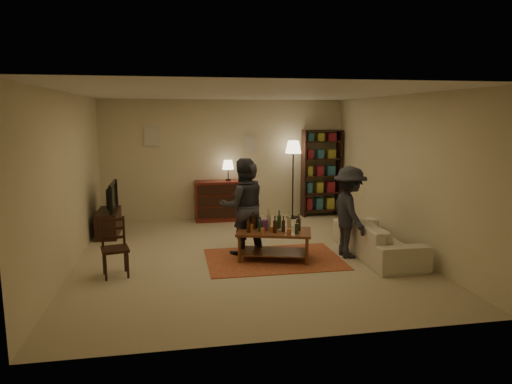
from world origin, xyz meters
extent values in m
plane|color=#C6B793|center=(0.00, 0.00, 0.00)|extent=(6.00, 6.00, 0.00)
plane|color=beige|center=(0.00, 3.00, 1.35)|extent=(5.50, 0.00, 5.50)
plane|color=beige|center=(-2.75, 0.00, 1.35)|extent=(0.00, 6.00, 6.00)
plane|color=beige|center=(2.75, 0.00, 1.35)|extent=(0.00, 6.00, 6.00)
plane|color=beige|center=(0.00, -3.00, 1.35)|extent=(5.50, 0.00, 5.50)
plane|color=white|center=(0.00, 0.00, 2.70)|extent=(6.00, 6.00, 0.00)
cube|color=beige|center=(-1.60, 2.98, 1.90)|extent=(0.35, 0.03, 0.45)
cube|color=beige|center=(0.60, 2.98, 1.70)|extent=(0.30, 0.03, 0.40)
cube|color=maroon|center=(0.44, -0.30, 0.01)|extent=(2.20, 1.50, 0.01)
cube|color=brown|center=(0.44, -0.30, 0.47)|extent=(1.33, 0.96, 0.04)
cube|color=brown|center=(0.44, -0.30, 0.13)|extent=(1.20, 0.84, 0.02)
cylinder|color=brown|center=(-0.15, -0.40, 0.22)|extent=(0.05, 0.05, 0.45)
cylinder|color=brown|center=(0.87, -0.70, 0.22)|extent=(0.05, 0.05, 0.45)
cylinder|color=brown|center=(0.00, 0.11, 0.22)|extent=(0.05, 0.05, 0.45)
cylinder|color=brown|center=(1.02, -0.19, 0.22)|extent=(0.05, 0.05, 0.45)
cylinder|color=#C0702C|center=(0.08, -0.19, 0.54)|extent=(0.07, 0.07, 0.10)
cylinder|color=#C0702C|center=(0.21, -0.44, 0.53)|extent=(0.07, 0.07, 0.09)
cylinder|color=#C0702C|center=(0.54, -0.10, 0.54)|extent=(0.07, 0.07, 0.11)
cylinder|color=#C0702C|center=(0.62, -0.55, 0.53)|extent=(0.07, 0.07, 0.09)
cylinder|color=#C0702C|center=(0.84, -0.21, 0.54)|extent=(0.07, 0.07, 0.10)
cylinder|color=#C0702C|center=(0.39, -0.33, 0.53)|extent=(0.06, 0.06, 0.08)
cube|color=#713593|center=(0.27, -0.23, 0.58)|extent=(0.14, 0.09, 0.18)
cylinder|color=gray|center=(0.54, -0.35, 0.50)|extent=(0.12, 0.12, 0.02)
cube|color=black|center=(-2.03, -0.64, 0.41)|extent=(0.45, 0.45, 0.04)
cylinder|color=black|center=(-2.15, -0.83, 0.20)|extent=(0.04, 0.04, 0.40)
cylinder|color=black|center=(-1.85, -0.76, 0.20)|extent=(0.04, 0.04, 0.40)
cylinder|color=black|center=(-2.22, -0.53, 0.20)|extent=(0.04, 0.04, 0.40)
cylinder|color=black|center=(-1.92, -0.46, 0.20)|extent=(0.04, 0.04, 0.40)
cube|color=black|center=(-2.07, -0.49, 0.65)|extent=(0.31, 0.10, 0.45)
cube|color=black|center=(-2.45, 1.80, 0.25)|extent=(0.40, 1.00, 0.50)
imported|color=black|center=(-2.43, 1.80, 0.78)|extent=(0.13, 0.97, 0.56)
cube|color=maroon|center=(-0.20, 2.72, 0.45)|extent=(1.00, 0.48, 0.90)
cube|color=black|center=(-0.20, 2.47, 0.22)|extent=(0.92, 0.02, 0.22)
cube|color=black|center=(-0.20, 2.47, 0.48)|extent=(0.92, 0.02, 0.22)
cube|color=black|center=(-0.20, 2.47, 0.74)|extent=(0.92, 0.02, 0.22)
cylinder|color=black|center=(0.05, 2.72, 0.92)|extent=(0.12, 0.12, 0.04)
cylinder|color=black|center=(0.05, 2.72, 1.05)|extent=(0.02, 0.02, 0.22)
cone|color=#FFE5B2|center=(0.05, 2.72, 1.26)|extent=(0.26, 0.26, 0.20)
cube|color=black|center=(1.82, 2.78, 1.00)|extent=(0.04, 0.34, 2.00)
cube|color=black|center=(2.68, 2.78, 1.00)|extent=(0.04, 0.34, 2.00)
cube|color=black|center=(2.25, 2.78, 0.15)|extent=(0.90, 0.34, 0.03)
cube|color=black|center=(2.25, 2.78, 0.55)|extent=(0.90, 0.34, 0.03)
cube|color=black|center=(2.25, 2.78, 0.95)|extent=(0.90, 0.34, 0.03)
cube|color=black|center=(2.25, 2.78, 1.35)|extent=(0.90, 0.34, 0.03)
cube|color=black|center=(2.25, 2.78, 1.75)|extent=(0.90, 0.34, 0.03)
cube|color=black|center=(2.25, 2.78, 2.00)|extent=(0.90, 0.34, 0.03)
cube|color=maroon|center=(1.95, 2.78, 0.29)|extent=(0.12, 0.22, 0.26)
cube|color=#28607A|center=(2.20, 2.78, 0.29)|extent=(0.15, 0.22, 0.26)
cube|color=#9C9B34|center=(2.47, 2.78, 0.29)|extent=(0.18, 0.22, 0.26)
cube|color=#28607A|center=(1.95, 2.78, 0.69)|extent=(0.12, 0.22, 0.24)
cube|color=#9C9B34|center=(2.20, 2.78, 0.69)|extent=(0.15, 0.22, 0.24)
cube|color=maroon|center=(2.47, 2.78, 0.69)|extent=(0.18, 0.22, 0.24)
cube|color=#9C9B34|center=(1.95, 2.78, 1.07)|extent=(0.12, 0.22, 0.22)
cube|color=maroon|center=(2.20, 2.78, 1.07)|extent=(0.15, 0.22, 0.22)
cube|color=#28607A|center=(2.47, 2.78, 1.07)|extent=(0.18, 0.22, 0.22)
cube|color=maroon|center=(1.95, 2.78, 1.47)|extent=(0.12, 0.22, 0.20)
cube|color=#28607A|center=(2.20, 2.78, 1.47)|extent=(0.15, 0.22, 0.20)
cube|color=#9C9B34|center=(2.47, 2.78, 1.47)|extent=(0.18, 0.22, 0.20)
cube|color=#28607A|center=(1.95, 2.78, 1.85)|extent=(0.12, 0.22, 0.18)
cube|color=#9C9B34|center=(2.20, 2.78, 1.85)|extent=(0.15, 0.22, 0.18)
cube|color=maroon|center=(2.47, 2.78, 1.85)|extent=(0.18, 0.22, 0.18)
cylinder|color=black|center=(1.53, 2.65, 0.01)|extent=(0.28, 0.28, 0.03)
cylinder|color=black|center=(1.53, 2.65, 0.79)|extent=(0.03, 0.03, 1.59)
cone|color=#FFE5B2|center=(1.53, 2.65, 1.64)|extent=(0.36, 0.36, 0.28)
imported|color=beige|center=(2.20, -0.40, 0.30)|extent=(0.81, 2.08, 0.61)
imported|color=#23242B|center=(0.06, 0.12, 0.79)|extent=(0.68, 0.58, 1.58)
imported|color=#2A2B33|center=(-0.01, 0.13, 0.82)|extent=(0.85, 0.69, 1.65)
imported|color=#24252B|center=(1.70, -0.36, 0.76)|extent=(0.58, 0.99, 1.53)
camera|label=1|loc=(-1.15, -7.36, 2.35)|focal=32.00mm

